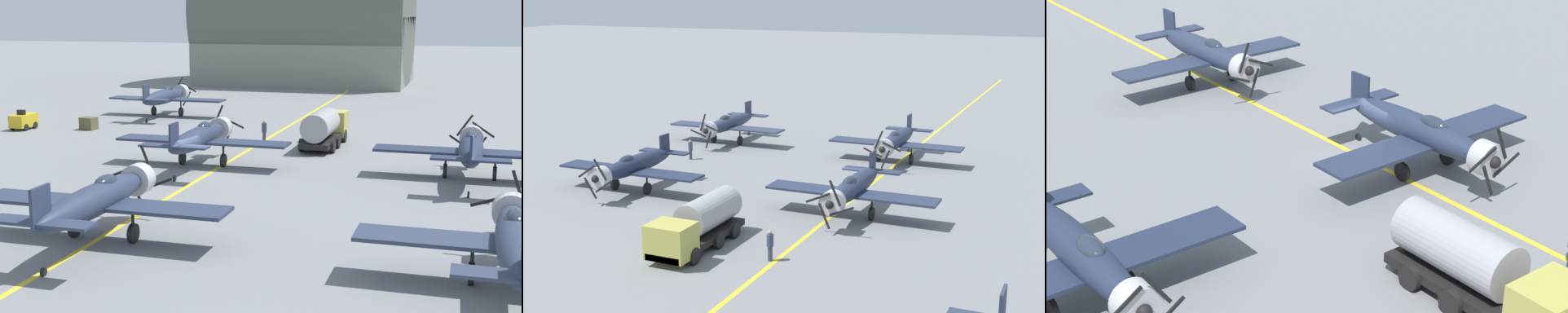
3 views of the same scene
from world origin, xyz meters
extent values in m
plane|color=slate|center=(0.00, 0.00, 0.00)|extent=(400.00, 400.00, 0.00)
cube|color=yellow|center=(0.00, 0.00, 0.00)|extent=(0.30, 160.00, 0.01)
ellipsoid|color=#202B44|center=(16.29, 3.50, 2.05)|extent=(1.50, 9.50, 1.42)
cylinder|color=#B7B7BC|center=(16.29, 7.95, 2.05)|extent=(1.58, 0.90, 1.58)
ellipsoid|color=#232D3D|center=(16.29, 4.64, 2.61)|extent=(0.80, 1.70, 0.76)
cube|color=#202B44|center=(16.29, 4.26, 1.71)|extent=(12.00, 2.10, 0.16)
cube|color=#202B44|center=(16.29, -0.59, 2.20)|extent=(4.40, 1.10, 0.12)
cube|color=#202B44|center=(16.29, -0.59, 2.85)|extent=(0.14, 1.30, 1.60)
sphere|color=black|center=(16.29, 8.45, 2.05)|extent=(0.56, 0.56, 0.56)
cube|color=black|center=(15.81, 8.45, 2.78)|extent=(1.08, 0.06, 1.54)
cube|color=black|center=(15.56, 8.45, 1.57)|extent=(1.54, 0.06, 1.08)
cube|color=black|center=(16.77, 8.45, 1.32)|extent=(1.08, 0.06, 1.54)
cube|color=black|center=(17.02, 8.45, 2.53)|extent=(1.54, 0.06, 1.08)
cylinder|color=black|center=(14.79, 4.26, 1.08)|extent=(0.14, 0.14, 1.26)
cylinder|color=black|center=(14.79, 4.26, 0.45)|extent=(0.22, 0.90, 0.90)
cylinder|color=black|center=(17.79, 4.26, 1.08)|extent=(0.14, 0.14, 1.26)
cylinder|color=black|center=(17.79, 4.26, 0.45)|extent=(0.22, 0.90, 0.90)
cylinder|color=black|center=(16.29, -0.65, 0.18)|extent=(0.12, 0.36, 0.36)
cube|color=#2A344E|center=(-13.54, 20.58, 2.85)|extent=(0.14, 1.30, 1.60)
ellipsoid|color=#28324C|center=(0.29, -14.23, 2.05)|extent=(1.50, 9.50, 1.42)
cylinder|color=#B7B7BC|center=(0.29, -9.78, 2.05)|extent=(1.58, 0.90, 1.58)
ellipsoid|color=#232D3D|center=(0.29, -13.09, 2.61)|extent=(0.80, 1.70, 0.76)
cube|color=#28324C|center=(0.29, -13.47, 1.71)|extent=(12.00, 2.10, 0.16)
cube|color=#28324C|center=(0.29, -18.32, 2.20)|extent=(4.40, 1.10, 0.12)
cube|color=#28324C|center=(0.29, -18.32, 2.85)|extent=(0.14, 1.30, 1.60)
sphere|color=black|center=(0.29, -9.28, 2.05)|extent=(0.56, 0.56, 0.56)
cube|color=black|center=(-0.03, -9.28, 1.24)|extent=(0.77, 0.06, 1.68)
cube|color=black|center=(1.10, -9.28, 1.73)|extent=(1.68, 0.06, 0.77)
cube|color=black|center=(0.61, -9.28, 2.86)|extent=(0.77, 0.06, 1.68)
cube|color=black|center=(-0.53, -9.28, 2.37)|extent=(1.68, 0.06, 0.77)
cylinder|color=black|center=(-1.21, -13.47, 1.08)|extent=(0.14, 0.14, 1.26)
cylinder|color=black|center=(-1.21, -13.47, 0.45)|extent=(0.22, 0.90, 0.90)
cylinder|color=black|center=(1.79, -13.47, 1.08)|extent=(0.14, 0.14, 1.26)
cylinder|color=black|center=(1.79, -13.47, 0.45)|extent=(0.22, 0.90, 0.90)
cylinder|color=black|center=(0.29, -18.38, 0.18)|extent=(0.12, 0.36, 0.36)
ellipsoid|color=#253049|center=(-1.28, 2.61, 2.05)|extent=(1.50, 9.50, 1.42)
cylinder|color=#B7B7BC|center=(-1.28, 7.06, 2.05)|extent=(1.58, 0.90, 1.58)
ellipsoid|color=#232D3D|center=(-1.28, 3.75, 2.61)|extent=(0.80, 1.70, 0.76)
cube|color=#253049|center=(-1.28, 3.37, 1.71)|extent=(12.00, 2.10, 0.16)
cube|color=#253049|center=(-1.28, -1.48, 2.20)|extent=(4.40, 1.10, 0.12)
cube|color=#253049|center=(-1.28, -1.48, 2.85)|extent=(0.14, 1.30, 1.60)
sphere|color=black|center=(-1.28, 7.56, 2.05)|extent=(0.56, 0.56, 0.56)
cube|color=black|center=(-0.92, 7.56, 1.25)|extent=(0.84, 0.06, 1.66)
cube|color=black|center=(-0.48, 7.56, 2.40)|extent=(1.66, 0.06, 0.84)
cube|color=black|center=(-1.63, 7.56, 2.85)|extent=(0.84, 0.06, 1.66)
cube|color=black|center=(-2.08, 7.56, 1.70)|extent=(1.66, 0.06, 0.84)
cylinder|color=black|center=(-2.78, 3.37, 1.08)|extent=(0.14, 0.14, 1.26)
cylinder|color=black|center=(-2.78, 3.37, 0.45)|extent=(0.22, 0.90, 0.90)
cylinder|color=black|center=(0.22, 3.37, 1.08)|extent=(0.14, 0.14, 1.26)
cylinder|color=black|center=(0.22, 3.37, 0.45)|extent=(0.22, 0.90, 0.90)
cylinder|color=black|center=(-1.28, -1.54, 0.18)|extent=(0.12, 0.36, 0.36)
ellipsoid|color=#2C3750|center=(18.05, -15.28, 2.05)|extent=(1.50, 9.50, 1.42)
cylinder|color=#B7B7BC|center=(18.05, -10.83, 2.05)|extent=(1.58, 0.90, 1.58)
ellipsoid|color=#232D3D|center=(18.05, -14.14, 2.61)|extent=(0.80, 1.70, 0.76)
cube|color=#2C3750|center=(18.05, -14.52, 1.71)|extent=(12.00, 2.10, 0.16)
cube|color=#2C3750|center=(18.05, -19.37, 2.20)|extent=(4.40, 1.10, 0.12)
cube|color=#2C3750|center=(18.05, -19.37, 2.85)|extent=(0.14, 1.30, 1.60)
sphere|color=black|center=(18.05, -10.33, 2.05)|extent=(0.56, 0.56, 0.56)
cube|color=black|center=(18.33, -10.33, 2.88)|extent=(0.69, 0.06, 1.70)
cube|color=black|center=(17.22, -10.33, 2.33)|extent=(1.70, 0.06, 0.69)
cube|color=black|center=(17.77, -10.33, 1.22)|extent=(0.69, 0.06, 1.70)
cube|color=black|center=(18.88, -10.33, 1.77)|extent=(1.70, 0.06, 0.69)
cylinder|color=black|center=(16.55, -14.52, 1.08)|extent=(0.14, 0.14, 1.26)
cylinder|color=black|center=(16.55, -14.52, 0.45)|extent=(0.22, 0.90, 0.90)
cylinder|color=black|center=(19.55, -14.52, 1.08)|extent=(0.14, 0.14, 1.26)
cylinder|color=black|center=(19.55, -14.52, 0.45)|extent=(0.22, 0.90, 0.90)
cylinder|color=black|center=(18.05, -19.43, 0.18)|extent=(0.12, 0.36, 0.36)
cube|color=black|center=(5.21, 12.84, 0.62)|extent=(2.25, 8.00, 0.40)
cube|color=#B2AD4C|center=(5.21, 15.80, 1.42)|extent=(2.50, 2.08, 2.00)
cylinder|color=#9E9EA3|center=(5.21, 11.52, 1.93)|extent=(2.10, 4.96, 2.10)
cylinder|color=black|center=(4.02, 15.32, 0.50)|extent=(0.30, 1.00, 1.00)
cylinder|color=black|center=(6.40, 15.32, 0.50)|extent=(0.30, 1.00, 1.00)
cylinder|color=black|center=(4.02, 12.44, 0.50)|extent=(0.30, 1.00, 1.00)
cylinder|color=black|center=(6.40, 12.44, 0.50)|extent=(0.30, 1.00, 1.00)
cylinder|color=black|center=(4.02, 10.36, 0.50)|extent=(0.30, 1.00, 1.00)
cylinder|color=black|center=(6.40, 10.36, 0.50)|extent=(0.30, 1.00, 1.00)
cylinder|color=#334256|center=(17.81, -7.09, 0.44)|extent=(0.27, 0.27, 0.87)
cylinder|color=#334256|center=(17.81, -7.09, 1.23)|extent=(0.40, 0.40, 0.73)
sphere|color=tan|center=(17.81, -7.09, 1.72)|extent=(0.24, 0.24, 0.24)
cylinder|color=#334256|center=(0.31, 13.04, 0.44)|extent=(0.27, 0.27, 0.88)
cylinder|color=#334256|center=(0.31, 13.04, 1.25)|extent=(0.40, 0.40, 0.73)
sphere|color=tan|center=(0.31, 13.04, 1.73)|extent=(0.24, 0.24, 0.24)
camera|label=1|loc=(16.26, -42.13, 10.23)|focal=50.00mm
camera|label=2|loc=(-16.50, 48.81, 15.38)|focal=50.00mm
camera|label=3|loc=(26.26, 29.97, 17.95)|focal=60.00mm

